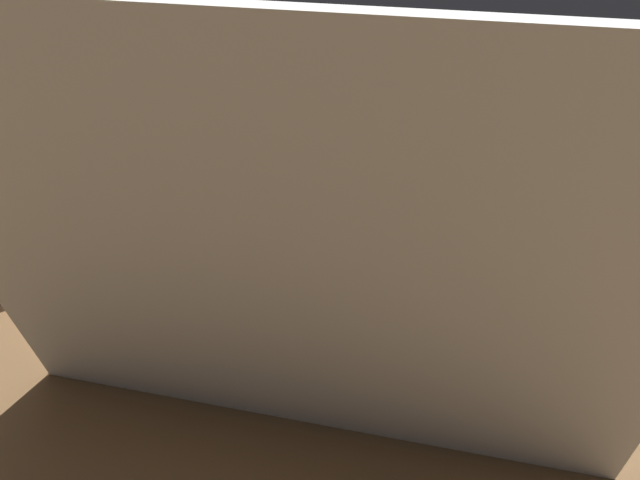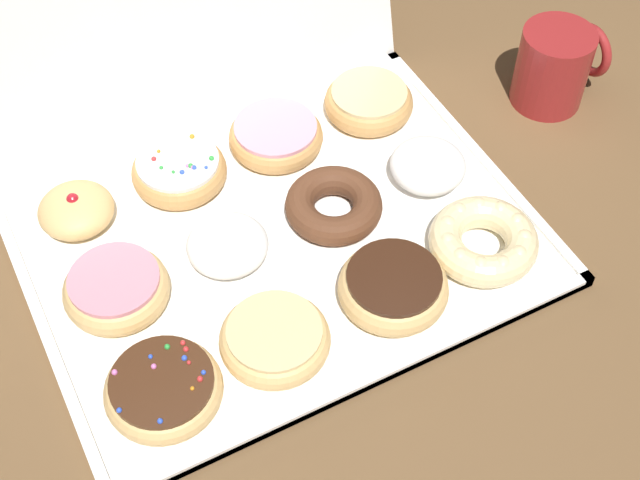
{
  "view_description": "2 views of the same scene",
  "coord_description": "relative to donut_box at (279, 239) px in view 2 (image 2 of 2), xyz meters",
  "views": [
    {
      "loc": [
        -0.11,
        0.62,
        0.47
      ],
      "look_at": [
        0.05,
        -0.04,
        0.04
      ],
      "focal_mm": 35.62,
      "sensor_mm": 36.0,
      "label": 1
    },
    {
      "loc": [
        -0.25,
        -0.58,
        0.79
      ],
      "look_at": [
        0.03,
        -0.04,
        0.03
      ],
      "focal_mm": 50.58,
      "sensor_mm": 36.0,
      "label": 2
    }
  ],
  "objects": [
    {
      "name": "pink_frosted_donut_4",
      "position": [
        -0.19,
        0.0,
        0.03
      ],
      "size": [
        0.11,
        0.11,
        0.04
      ],
      "color": "#E5B770",
      "rests_on": "donut_box"
    },
    {
      "name": "ground_plane",
      "position": [
        0.0,
        0.0,
        -0.01
      ],
      "size": [
        3.0,
        3.0,
        0.0
      ],
      "primitive_type": "plane",
      "color": "brown"
    },
    {
      "name": "sprinkle_donut_0",
      "position": [
        -0.19,
        -0.13,
        0.02
      ],
      "size": [
        0.12,
        0.12,
        0.04
      ],
      "color": "#E5B770",
      "rests_on": "donut_box"
    },
    {
      "name": "donut_box",
      "position": [
        0.0,
        0.0,
        0.0
      ],
      "size": [
        0.55,
        0.42,
        0.01
      ],
      "color": "white",
      "rests_on": "ground"
    },
    {
      "name": "glazed_ring_donut_11",
      "position": [
        0.19,
        0.13,
        0.02
      ],
      "size": [
        0.11,
        0.11,
        0.04
      ],
      "color": "tan",
      "rests_on": "donut_box"
    },
    {
      "name": "powdered_filled_donut_7",
      "position": [
        0.19,
        -0.0,
        0.03
      ],
      "size": [
        0.09,
        0.09,
        0.04
      ],
      "color": "white",
      "rests_on": "donut_box"
    },
    {
      "name": "chocolate_cake_ring_donut_6",
      "position": [
        0.07,
        0.0,
        0.02
      ],
      "size": [
        0.11,
        0.11,
        0.03
      ],
      "color": "#59331E",
      "rests_on": "donut_box"
    },
    {
      "name": "sprinkle_donut_9",
      "position": [
        -0.07,
        0.13,
        0.02
      ],
      "size": [
        0.11,
        0.11,
        0.04
      ],
      "color": "tan",
      "rests_on": "donut_box"
    },
    {
      "name": "cruller_donut_3",
      "position": [
        0.19,
        -0.12,
        0.02
      ],
      "size": [
        0.12,
        0.12,
        0.04
      ],
      "color": "beige",
      "rests_on": "donut_box"
    },
    {
      "name": "coffee_mug",
      "position": [
        0.41,
        0.06,
        0.05
      ],
      "size": [
        0.11,
        0.09,
        0.1
      ],
      "color": "maroon",
      "rests_on": "ground"
    },
    {
      "name": "powdered_filled_donut_5",
      "position": [
        -0.06,
        0.0,
        0.03
      ],
      "size": [
        0.09,
        0.09,
        0.04
      ],
      "color": "white",
      "rests_on": "donut_box"
    },
    {
      "name": "glazed_ring_donut_1",
      "position": [
        -0.07,
        -0.13,
        0.02
      ],
      "size": [
        0.11,
        0.11,
        0.04
      ],
      "color": "#E5B770",
      "rests_on": "donut_box"
    },
    {
      "name": "pink_frosted_donut_10",
      "position": [
        0.06,
        0.13,
        0.02
      ],
      "size": [
        0.11,
        0.11,
        0.03
      ],
      "color": "tan",
      "rests_on": "donut_box"
    },
    {
      "name": "jelly_filled_donut_8",
      "position": [
        -0.19,
        0.12,
        0.02
      ],
      "size": [
        0.09,
        0.09,
        0.05
      ],
      "color": "#E5B770",
      "rests_on": "donut_box"
    },
    {
      "name": "chocolate_frosted_donut_2",
      "position": [
        0.07,
        -0.13,
        0.03
      ],
      "size": [
        0.12,
        0.12,
        0.04
      ],
      "color": "#E5B770",
      "rests_on": "donut_box"
    }
  ]
}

